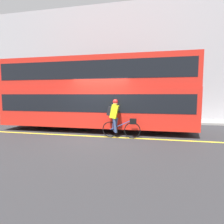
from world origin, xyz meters
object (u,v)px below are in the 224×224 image
at_px(bus, 97,91).
at_px(street_sign_post, 137,100).
at_px(cyclist_on_bike, 117,117).
at_px(trash_bin, 50,110).

relative_size(bus, street_sign_post, 3.97).
relative_size(bus, cyclist_on_bike, 5.82).
bearing_deg(trash_bin, cyclist_on_bike, -39.21).
relative_size(bus, trash_bin, 8.91).
bearing_deg(bus, trash_bin, 144.79).
xyz_separation_m(bus, street_sign_post, (1.89, 3.27, -0.51)).
bearing_deg(cyclist_on_bike, bus, 129.88).
height_order(bus, trash_bin, bus).
height_order(trash_bin, street_sign_post, street_sign_post).
height_order(cyclist_on_bike, trash_bin, cyclist_on_bike).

